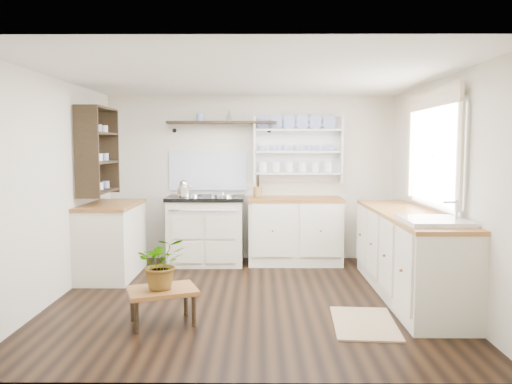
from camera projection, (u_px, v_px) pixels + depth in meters
floor at (248, 298)px, 5.25m from camera, size 4.00×3.80×0.01m
wall_back at (251, 178)px, 7.04m from camera, size 4.00×0.02×2.30m
wall_right at (442, 189)px, 5.14m from camera, size 0.02×3.80×2.30m
wall_left at (55, 189)px, 5.16m from camera, size 0.02×3.80×2.30m
ceiling at (248, 76)px, 5.05m from camera, size 4.00×3.80×0.01m
window at (433, 149)px, 5.25m from camera, size 0.08×1.55×1.22m
aga_cooker at (206, 229)px, 6.78m from camera, size 1.03×0.72×0.95m
back_cabinets at (295, 230)px, 6.80m from camera, size 1.27×0.63×0.90m
right_cabinets at (408, 253)px, 5.30m from camera, size 0.62×2.43×0.90m
belfast_sink at (434, 234)px, 4.53m from camera, size 0.55×0.60×0.45m
left_cabinets at (112, 239)px, 6.12m from camera, size 0.62×1.13×0.90m
plate_rack at (298, 149)px, 6.97m from camera, size 1.20×0.22×0.90m
high_shelf at (222, 123)px, 6.85m from camera, size 1.50×0.29×0.16m
left_shelving at (98, 150)px, 6.02m from camera, size 0.28×0.80×1.05m
kettle at (184, 188)px, 6.61m from camera, size 0.18×0.18×0.21m
utensil_crock at (257, 192)px, 6.84m from camera, size 0.11×0.11×0.13m
center_table at (162, 293)px, 4.47m from camera, size 0.71×0.61×0.32m
potted_plant at (162, 263)px, 4.44m from camera, size 0.51×0.47×0.47m
floor_rug at (364, 323)px, 4.48m from camera, size 0.61×0.89×0.02m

